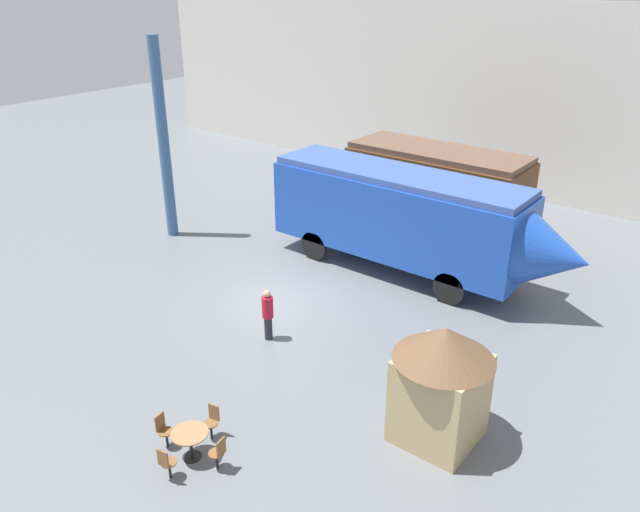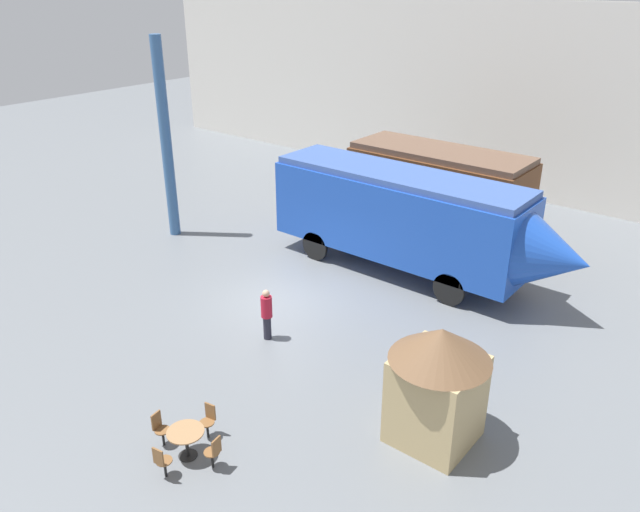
{
  "view_description": "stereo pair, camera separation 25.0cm",
  "coord_description": "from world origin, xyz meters",
  "px_view_note": "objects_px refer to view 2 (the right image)",
  "views": [
    {
      "loc": [
        12.46,
        -13.66,
        10.15
      ],
      "look_at": [
        1.0,
        1.0,
        1.6
      ],
      "focal_mm": 35.0,
      "sensor_mm": 36.0,
      "label": 1
    },
    {
      "loc": [
        12.65,
        -13.51,
        10.15
      ],
      "look_at": [
        1.0,
        1.0,
        1.6
      ],
      "focal_mm": 35.0,
      "sensor_mm": 36.0,
      "label": 2
    }
  ],
  "objects_px": {
    "cafe_chair_0": "(209,418)",
    "ticket_kiosk": "(438,379)",
    "cafe_table_near": "(186,437)",
    "streamlined_locomotive": "(417,219)",
    "passenger_coach_wooden": "(438,184)",
    "visitor_person": "(267,313)"
  },
  "relations": [
    {
      "from": "streamlined_locomotive",
      "to": "visitor_person",
      "type": "height_order",
      "value": "streamlined_locomotive"
    },
    {
      "from": "passenger_coach_wooden",
      "to": "visitor_person",
      "type": "xyz_separation_m",
      "value": [
        0.02,
        -10.2,
        -1.38
      ]
    },
    {
      "from": "cafe_chair_0",
      "to": "ticket_kiosk",
      "type": "xyz_separation_m",
      "value": [
        4.19,
        3.29,
        1.16
      ]
    },
    {
      "from": "cafe_table_near",
      "to": "ticket_kiosk",
      "type": "relative_size",
      "value": 0.28
    },
    {
      "from": "visitor_person",
      "to": "cafe_table_near",
      "type": "bearing_deg",
      "value": -67.26
    },
    {
      "from": "streamlined_locomotive",
      "to": "cafe_chair_0",
      "type": "distance_m",
      "value": 10.69
    },
    {
      "from": "cafe_table_near",
      "to": "visitor_person",
      "type": "distance_m",
      "value": 5.25
    },
    {
      "from": "cafe_table_near",
      "to": "ticket_kiosk",
      "type": "bearing_deg",
      "value": 45.13
    },
    {
      "from": "passenger_coach_wooden",
      "to": "streamlined_locomotive",
      "type": "bearing_deg",
      "value": -71.99
    },
    {
      "from": "cafe_chair_0",
      "to": "ticket_kiosk",
      "type": "height_order",
      "value": "ticket_kiosk"
    },
    {
      "from": "visitor_person",
      "to": "ticket_kiosk",
      "type": "xyz_separation_m",
      "value": [
        6.09,
        -0.75,
        0.78
      ]
    },
    {
      "from": "passenger_coach_wooden",
      "to": "visitor_person",
      "type": "height_order",
      "value": "passenger_coach_wooden"
    },
    {
      "from": "cafe_table_near",
      "to": "cafe_chair_0",
      "type": "height_order",
      "value": "cafe_chair_0"
    },
    {
      "from": "cafe_table_near",
      "to": "cafe_chair_0",
      "type": "distance_m",
      "value": 0.8
    },
    {
      "from": "cafe_chair_0",
      "to": "passenger_coach_wooden",
      "type": "bearing_deg",
      "value": 178.66
    },
    {
      "from": "cafe_chair_0",
      "to": "visitor_person",
      "type": "distance_m",
      "value": 4.48
    },
    {
      "from": "passenger_coach_wooden",
      "to": "visitor_person",
      "type": "bearing_deg",
      "value": -89.89
    },
    {
      "from": "streamlined_locomotive",
      "to": "cafe_table_near",
      "type": "distance_m",
      "value": 11.47
    },
    {
      "from": "passenger_coach_wooden",
      "to": "ticket_kiosk",
      "type": "height_order",
      "value": "passenger_coach_wooden"
    },
    {
      "from": "cafe_table_near",
      "to": "visitor_person",
      "type": "bearing_deg",
      "value": 112.74
    },
    {
      "from": "cafe_chair_0",
      "to": "visitor_person",
      "type": "xyz_separation_m",
      "value": [
        -1.9,
        4.04,
        0.38
      ]
    },
    {
      "from": "streamlined_locomotive",
      "to": "ticket_kiosk",
      "type": "relative_size",
      "value": 3.83
    }
  ]
}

